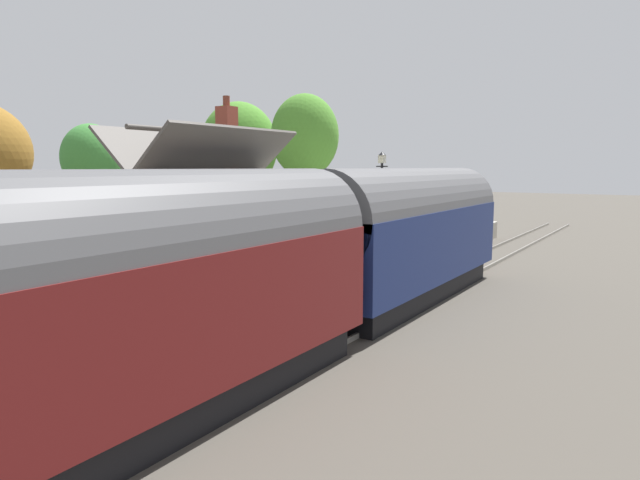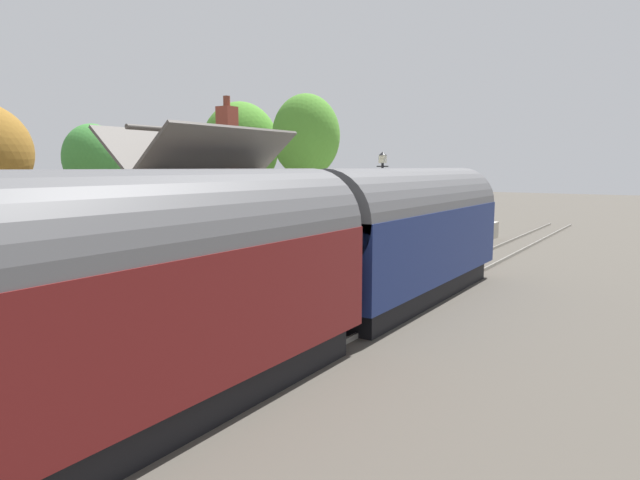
# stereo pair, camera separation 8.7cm
# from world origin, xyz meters

# --- Properties ---
(ground_plane) EXTENTS (160.00, 160.00, 0.00)m
(ground_plane) POSITION_xyz_m (0.00, 0.00, 0.00)
(ground_plane) COLOR #4C473F
(platform) EXTENTS (32.00, 6.44, 0.98)m
(platform) POSITION_xyz_m (0.00, 4.22, 0.49)
(platform) COLOR #A39B8C
(platform) RESTS_ON ground
(platform_edge_coping) EXTENTS (32.00, 0.36, 0.02)m
(platform_edge_coping) POSITION_xyz_m (0.00, 1.18, 0.99)
(platform_edge_coping) COLOR beige
(platform_edge_coping) RESTS_ON platform
(rail_near) EXTENTS (52.00, 0.08, 0.14)m
(rail_near) POSITION_xyz_m (0.00, -1.62, 0.07)
(rail_near) COLOR gray
(rail_near) RESTS_ON ground
(rail_far) EXTENTS (52.00, 0.08, 0.14)m
(rail_far) POSITION_xyz_m (0.00, -0.18, 0.07)
(rail_far) COLOR gray
(rail_far) RESTS_ON ground
(train) EXTENTS (30.55, 2.73, 4.32)m
(train) POSITION_xyz_m (-11.92, -0.90, 2.22)
(train) COLOR black
(train) RESTS_ON ground
(station_building) EXTENTS (5.92, 3.56, 5.82)m
(station_building) POSITION_xyz_m (-5.22, 5.09, 2.68)
(station_building) COLOR white
(station_building) RESTS_ON platform
(bench_mid_platform) EXTENTS (1.42, 0.49, 0.88)m
(bench_mid_platform) POSITION_xyz_m (2.70, 3.03, 1.45)
(bench_mid_platform) COLOR #26727F
(bench_mid_platform) RESTS_ON platform
(bench_by_lamp) EXTENTS (1.41, 0.47, 0.88)m
(bench_by_lamp) POSITION_xyz_m (5.88, 3.01, 1.45)
(bench_by_lamp) COLOR #26727F
(bench_by_lamp) RESTS_ON platform
(bench_near_building) EXTENTS (1.40, 0.43, 0.88)m
(bench_near_building) POSITION_xyz_m (8.31, 3.31, 1.45)
(bench_near_building) COLOR #26727F
(bench_near_building) RESTS_ON platform
(planter_corner_building) EXTENTS (0.54, 0.54, 0.79)m
(planter_corner_building) POSITION_xyz_m (-7.42, 2.55, 1.39)
(planter_corner_building) COLOR gray
(planter_corner_building) RESTS_ON platform
(planter_bench_left) EXTENTS (0.60, 0.60, 0.82)m
(planter_bench_left) POSITION_xyz_m (0.09, 3.84, 1.41)
(planter_bench_left) COLOR black
(planter_bench_left) RESTS_ON platform
(planter_edge_near) EXTENTS (0.54, 0.54, 0.81)m
(planter_edge_near) POSITION_xyz_m (7.65, 4.96, 1.40)
(planter_edge_near) COLOR teal
(planter_edge_near) RESTS_ON platform
(planter_under_sign) EXTENTS (0.83, 0.32, 0.55)m
(planter_under_sign) POSITION_xyz_m (7.20, 3.69, 1.24)
(planter_under_sign) COLOR gray
(planter_under_sign) RESTS_ON platform
(planter_bench_right) EXTENTS (0.49, 0.49, 0.85)m
(planter_bench_right) POSITION_xyz_m (9.72, 6.11, 1.41)
(planter_bench_right) COLOR teal
(planter_bench_right) RESTS_ON platform
(lamp_post_platform) EXTENTS (0.32, 0.50, 3.98)m
(lamp_post_platform) POSITION_xyz_m (1.29, 1.69, 3.73)
(lamp_post_platform) COLOR black
(lamp_post_platform) RESTS_ON platform
(tree_distant) EXTENTS (4.86, 4.74, 8.38)m
(tree_distant) POSITION_xyz_m (8.00, 14.97, 5.63)
(tree_distant) COLOR #4C3828
(tree_distant) RESTS_ON ground
(tree_behind_building) EXTENTS (3.70, 3.96, 8.49)m
(tree_behind_building) POSITION_xyz_m (7.77, 9.84, 6.08)
(tree_behind_building) COLOR #4C3828
(tree_behind_building) RESTS_ON ground
(tree_far_left) EXTENTS (3.04, 3.01, 6.58)m
(tree_far_left) POSITION_xyz_m (-0.78, 17.42, 4.79)
(tree_far_left) COLOR #4C3828
(tree_far_left) RESTS_ON ground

